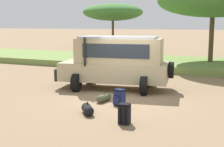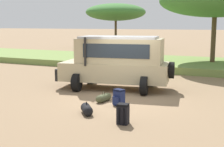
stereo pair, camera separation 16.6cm
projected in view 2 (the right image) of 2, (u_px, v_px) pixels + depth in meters
ground_plane at (120, 99)px, 12.50m from camera, size 320.00×320.00×0.00m
grass_bank at (180, 64)px, 21.85m from camera, size 120.00×7.00×0.44m
safari_vehicle at (117, 61)px, 14.32m from camera, size 5.48×3.31×2.44m
backpack_beside_front_wheel at (123, 114)px, 9.37m from camera, size 0.36×0.40×0.63m
backpack_cluster_center at (119, 98)px, 11.48m from camera, size 0.45×0.43×0.62m
duffel_bag_low_black_case at (87, 109)px, 10.44m from camera, size 0.67×0.74×0.43m
duffel_bag_soft_canvas at (104, 98)px, 12.11m from camera, size 0.37×0.84×0.40m
acacia_tree_far_left at (116, 12)px, 37.95m from camera, size 7.28×7.44×5.46m
acacia_tree_left_mid at (215, 1)px, 20.55m from camera, size 7.36×7.34×5.63m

